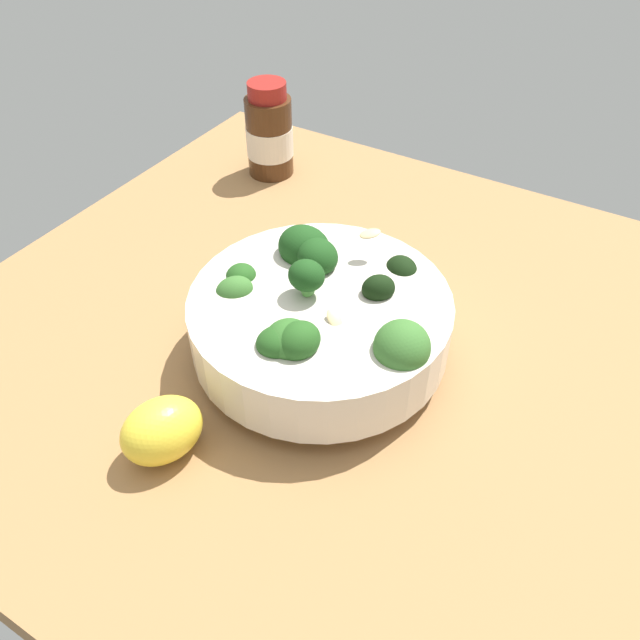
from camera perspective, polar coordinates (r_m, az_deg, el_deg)
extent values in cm
cube|color=#996D42|center=(58.11, -0.18, -1.58)|extent=(63.32, 63.32, 3.86)
cylinder|color=silver|center=(53.31, 0.00, -2.54)|extent=(11.49, 11.49, 1.57)
cylinder|color=silver|center=(51.13, 0.00, -0.06)|extent=(20.90, 20.90, 4.71)
cylinder|color=beige|center=(49.83, 0.00, 1.59)|extent=(17.36, 17.36, 0.80)
cylinder|color=#4A8F3C|center=(51.82, -7.56, 1.54)|extent=(1.12, 1.26, 1.24)
ellipsoid|color=#386B2B|center=(50.97, -7.69, 2.65)|extent=(4.32, 3.92, 3.38)
cylinder|color=#589D47|center=(53.71, -0.37, 4.25)|extent=(1.04, 1.12, 1.04)
ellipsoid|color=#23511C|center=(52.98, -0.38, 5.25)|extent=(3.88, 3.51, 3.16)
cylinder|color=#3C7A32|center=(46.67, -3.71, -3.16)|extent=(1.39, 1.51, 1.23)
ellipsoid|color=#23511C|center=(45.71, -3.78, -1.98)|extent=(4.27, 4.72, 3.47)
cylinder|color=#3C7A32|center=(53.28, -6.99, 2.76)|extent=(1.39, 1.33, 1.32)
ellipsoid|color=#23511C|center=(52.45, -7.11, 3.86)|extent=(3.61, 4.11, 3.14)
cylinder|color=#589D47|center=(50.94, 5.15, 1.52)|extent=(1.25, 1.63, 1.86)
ellipsoid|color=black|center=(49.96, 5.26, 2.84)|extent=(3.80, 3.50, 3.03)
cylinder|color=#3C7A32|center=(55.00, -1.38, 4.78)|extent=(2.13, 2.17, 1.83)
ellipsoid|color=#194216|center=(53.78, -1.41, 6.48)|extent=(5.49, 6.00, 5.33)
cylinder|color=#589D47|center=(54.29, 7.16, 3.22)|extent=(1.20, 1.09, 1.40)
ellipsoid|color=black|center=(53.39, 7.29, 4.43)|extent=(4.03, 3.94, 2.94)
cylinder|color=#3C7A32|center=(46.89, -2.73, -3.11)|extent=(1.79, 1.72, 1.42)
ellipsoid|color=#2D6023|center=(45.78, -2.80, -1.74)|extent=(5.19, 5.29, 2.98)
cylinder|color=#2F662B|center=(46.40, -1.94, -3.27)|extent=(1.86, 1.62, 1.56)
ellipsoid|color=#23511C|center=(45.29, -1.98, -1.89)|extent=(4.48, 5.04, 4.25)
cylinder|color=#589D47|center=(49.60, -1.20, 2.82)|extent=(1.29, 1.32, 1.24)
ellipsoid|color=#194216|center=(48.77, -1.22, 4.01)|extent=(3.82, 3.51, 3.22)
cylinder|color=#3C7A32|center=(52.98, -0.15, 4.03)|extent=(1.73, 1.38, 1.83)
ellipsoid|color=#194216|center=(51.91, -0.15, 5.54)|extent=(4.86, 5.31, 4.22)
cylinder|color=#2F662B|center=(46.90, 7.16, -4.07)|extent=(2.18, 2.12, 1.47)
ellipsoid|color=#386B2B|center=(45.55, 7.36, -2.43)|extent=(5.51, 4.67, 5.19)
ellipsoid|color=#DBBC84|center=(47.52, 1.31, 0.06)|extent=(1.70, 2.03, 1.22)
ellipsoid|color=#DBBC84|center=(51.87, -0.98, 6.06)|extent=(1.44, 1.85, 1.26)
ellipsoid|color=#DBBC84|center=(52.53, 4.51, 7.73)|extent=(1.96, 2.02, 0.84)
ellipsoid|color=yellow|center=(46.86, -13.99, -9.59)|extent=(7.31, 6.52, 4.96)
cylinder|color=#472814|center=(76.60, -4.55, 16.08)|extent=(5.32, 5.32, 9.03)
cylinder|color=maroon|center=(74.34, -4.79, 19.83)|extent=(4.34, 4.34, 1.86)
cylinder|color=silver|center=(76.82, -4.53, 15.75)|extent=(5.43, 5.43, 3.41)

